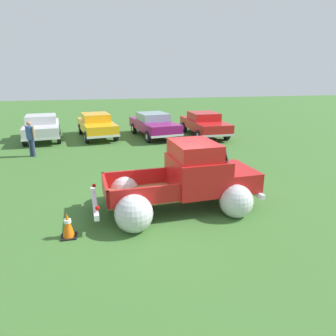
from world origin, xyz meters
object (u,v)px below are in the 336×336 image
Objects in this scene: show_car_3 at (204,123)px; lane_cone_1 at (68,225)px; vintage_pickup_truck at (188,182)px; show_car_2 at (154,124)px; show_car_0 at (42,127)px; spectator_0 at (31,137)px; show_car_1 at (96,125)px; lane_cone_0 at (168,168)px.

show_car_3 is 13.14m from lane_cone_1.
vintage_pickup_truck is 0.99× the size of show_car_2.
show_car_0 is 2.62× the size of spectator_0.
vintage_pickup_truck reaches higher than spectator_0.
show_car_1 is 8.45m from lane_cone_0.
show_car_1 is (3.09, 0.04, -0.00)m from show_car_0.
show_car_0 and show_car_2 have the same top height.
lane_cone_1 is at bearing -12.82° from show_car_1.
spectator_0 is 2.62× the size of lane_cone_0.
vintage_pickup_truck is 8.94m from spectator_0.
show_car_2 is at bearing 71.59° from show_car_1.
show_car_3 is 7.37× the size of lane_cone_1.
show_car_3 is at bearing 72.13° from show_car_1.
spectator_0 is (-9.49, -2.85, 0.15)m from show_car_3.
show_car_1 is at bearing 99.74° from vintage_pickup_truck.
spectator_0 is at bearing 142.89° from lane_cone_0.
spectator_0 is 2.62× the size of lane_cone_1.
vintage_pickup_truck is at bearing -22.66° from show_car_3.
show_car_0 is (-5.59, 10.87, 0.03)m from vintage_pickup_truck.
lane_cone_0 is at bearing 85.62° from vintage_pickup_truck.
show_car_1 and show_car_3 have the same top height.
show_car_3 is at bearing 60.70° from lane_cone_0.
vintage_pickup_truck is at bearing -91.22° from lane_cone_0.
spectator_0 reaches higher than lane_cone_1.
show_car_1 is 3.45m from show_car_2.
show_car_2 is 2.89× the size of spectator_0.
show_car_2 and show_car_3 have the same top height.
lane_cone_1 is at bearing -34.19° from show_car_3.
lane_cone_1 is at bearing -125.92° from spectator_0.
lane_cone_0 is 5.11m from lane_cone_1.
show_car_0 is 3.09m from show_car_1.
lane_cone_1 is (-4.15, -11.38, -0.47)m from show_car_2.
show_car_3 is 2.81× the size of spectator_0.
show_car_2 reaches higher than lane_cone_0.
show_car_2 is 12.12m from lane_cone_1.
lane_cone_0 is at bearing 49.65° from lane_cone_1.
lane_cone_0 is (-3.95, -7.05, -0.47)m from show_car_3.
vintage_pickup_truck is at bearing 20.95° from show_car_0.
vintage_pickup_truck reaches higher than lane_cone_1.
show_car_3 is at bearing 64.80° from vintage_pickup_truck.
lane_cone_0 and lane_cone_1 have the same top height.
show_car_3 is (9.60, -0.95, 0.00)m from show_car_0.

